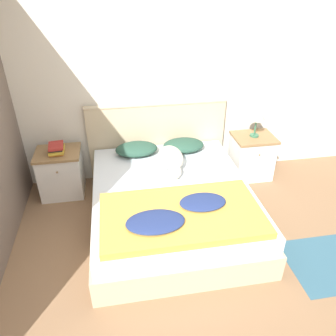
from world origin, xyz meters
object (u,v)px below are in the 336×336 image
object	(u,v)px
pillow_left	(136,149)
dog	(171,159)
book_stack	(56,149)
table_lamp	(257,115)
nightstand_right	(251,156)
bed	(171,204)
nightstand_left	(61,173)
pillow_right	(184,145)

from	to	relation	value
pillow_left	dog	bearing A→B (deg)	-44.25
dog	book_stack	bearing A→B (deg)	164.95
book_stack	table_lamp	world-z (taller)	table_lamp
nightstand_right	book_stack	xyz separation A→B (m)	(-2.37, -0.02, 0.33)
dog	table_lamp	size ratio (longest dim) A/B	1.78
bed	nightstand_right	distance (m)	1.40
nightstand_left	pillow_right	xyz separation A→B (m)	(1.47, -0.01, 0.24)
pillow_right	dog	bearing A→B (deg)	-121.86
nightstand_left	table_lamp	xyz separation A→B (m)	(2.37, 0.01, 0.56)
bed	nightstand_left	bearing A→B (deg)	147.85
pillow_left	dog	world-z (taller)	dog
pillow_left	nightstand_left	bearing A→B (deg)	179.25
pillow_left	book_stack	distance (m)	0.90
table_lamp	nightstand_right	bearing A→B (deg)	-90.00
nightstand_left	nightstand_right	size ratio (longest dim) A/B	1.00
pillow_right	table_lamp	bearing A→B (deg)	1.40
nightstand_left	table_lamp	distance (m)	2.44
nightstand_left	nightstand_right	world-z (taller)	same
nightstand_right	pillow_right	bearing A→B (deg)	-179.25
pillow_left	pillow_right	distance (m)	0.57
nightstand_left	book_stack	distance (m)	0.33
bed	pillow_left	bearing A→B (deg)	111.15
pillow_right	dog	size ratio (longest dim) A/B	0.76
bed	book_stack	distance (m)	1.44
nightstand_left	nightstand_right	distance (m)	2.37
book_stack	pillow_right	bearing A→B (deg)	0.31
book_stack	bed	bearing A→B (deg)	-31.55
pillow_left	dog	xyz separation A→B (m)	(0.35, -0.34, 0.02)
nightstand_right	pillow_left	distance (m)	1.49
pillow_right	nightstand_left	bearing A→B (deg)	179.54
book_stack	table_lamp	distance (m)	2.38
bed	nightstand_right	world-z (taller)	nightstand_right
dog	table_lamp	xyz separation A→B (m)	(1.12, 0.37, 0.30)
book_stack	pillow_left	bearing A→B (deg)	0.50
pillow_right	table_lamp	size ratio (longest dim) A/B	1.34
pillow_right	book_stack	xyz separation A→B (m)	(-1.47, -0.01, 0.09)
bed	nightstand_right	xyz separation A→B (m)	(1.19, 0.75, 0.06)
table_lamp	bed	bearing A→B (deg)	-147.50
nightstand_right	table_lamp	size ratio (longest dim) A/B	1.53
pillow_left	pillow_right	size ratio (longest dim) A/B	1.00
bed	dog	size ratio (longest dim) A/B	2.92
bed	table_lamp	xyz separation A→B (m)	(1.19, 0.76, 0.62)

